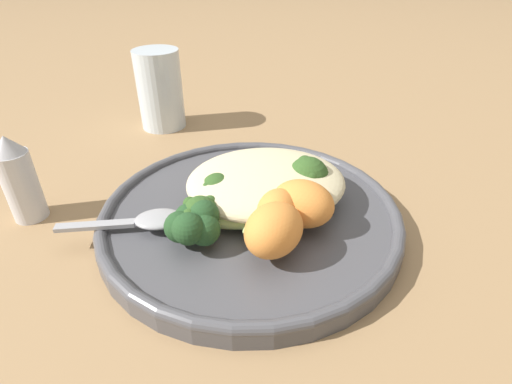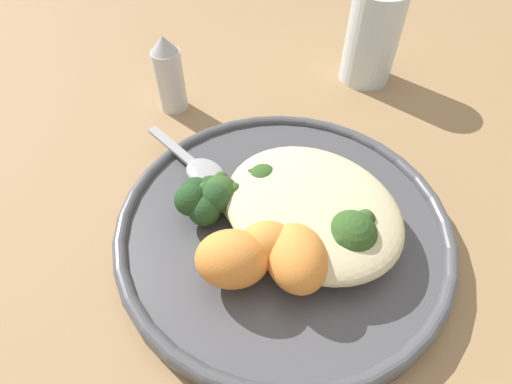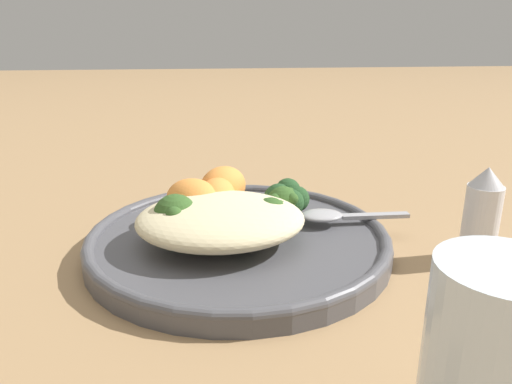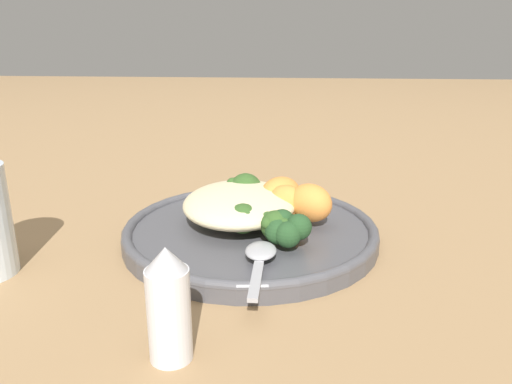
# 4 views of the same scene
# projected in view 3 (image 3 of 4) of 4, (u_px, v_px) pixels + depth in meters

# --- Properties ---
(ground_plane) EXTENTS (4.00, 4.00, 0.00)m
(ground_plane) POSITION_uv_depth(u_px,v_px,m) (249.00, 250.00, 0.48)
(ground_plane) COLOR #9E7A51
(plate) EXTENTS (0.29, 0.29, 0.02)m
(plate) POSITION_uv_depth(u_px,v_px,m) (239.00, 240.00, 0.48)
(plate) COLOR #4C4C51
(plate) RESTS_ON ground_plane
(quinoa_mound) EXTENTS (0.15, 0.13, 0.03)m
(quinoa_mound) POSITION_uv_depth(u_px,v_px,m) (221.00, 219.00, 0.45)
(quinoa_mound) COLOR beige
(quinoa_mound) RESTS_ON plate
(broccoli_stalk_0) EXTENTS (0.09, 0.09, 0.04)m
(broccoli_stalk_0) POSITION_uv_depth(u_px,v_px,m) (184.00, 216.00, 0.46)
(broccoli_stalk_0) COLOR #ADC675
(broccoli_stalk_0) RESTS_ON plate
(broccoli_stalk_1) EXTENTS (0.03, 0.11, 0.03)m
(broccoli_stalk_1) POSITION_uv_depth(u_px,v_px,m) (240.00, 226.00, 0.45)
(broccoli_stalk_1) COLOR #ADC675
(broccoli_stalk_1) RESTS_ON plate
(broccoli_stalk_2) EXTENTS (0.07, 0.08, 0.03)m
(broccoli_stalk_2) POSITION_uv_depth(u_px,v_px,m) (258.00, 213.00, 0.48)
(broccoli_stalk_2) COLOR #ADC675
(broccoli_stalk_2) RESTS_ON plate
(broccoli_stalk_3) EXTENTS (0.09, 0.03, 0.03)m
(broccoli_stalk_3) POSITION_uv_depth(u_px,v_px,m) (270.00, 203.00, 0.50)
(broccoli_stalk_3) COLOR #ADC675
(broccoli_stalk_3) RESTS_ON plate
(sweet_potato_chunk_0) EXTENTS (0.07, 0.07, 0.04)m
(sweet_potato_chunk_0) POSITION_uv_depth(u_px,v_px,m) (223.00, 187.00, 0.53)
(sweet_potato_chunk_0) COLOR orange
(sweet_potato_chunk_0) RESTS_ON plate
(sweet_potato_chunk_1) EXTENTS (0.05, 0.06, 0.04)m
(sweet_potato_chunk_1) POSITION_uv_depth(u_px,v_px,m) (217.00, 197.00, 0.50)
(sweet_potato_chunk_1) COLOR orange
(sweet_potato_chunk_1) RESTS_ON plate
(sweet_potato_chunk_2) EXTENTS (0.07, 0.07, 0.04)m
(sweet_potato_chunk_2) POSITION_uv_depth(u_px,v_px,m) (193.00, 199.00, 0.49)
(sweet_potato_chunk_2) COLOR orange
(sweet_potato_chunk_2) RESTS_ON plate
(kale_tuft) EXTENTS (0.05, 0.05, 0.03)m
(kale_tuft) POSITION_uv_depth(u_px,v_px,m) (286.00, 197.00, 0.51)
(kale_tuft) COLOR #234723
(kale_tuft) RESTS_ON plate
(spoon) EXTENTS (0.11, 0.03, 0.01)m
(spoon) POSITION_uv_depth(u_px,v_px,m) (331.00, 215.00, 0.50)
(spoon) COLOR #A3A3A8
(spoon) RESTS_ON plate
(water_glass) EXTENTS (0.06, 0.06, 0.11)m
(water_glass) POSITION_uv_depth(u_px,v_px,m) (491.00, 372.00, 0.23)
(water_glass) COLOR silver
(water_glass) RESTS_ON ground_plane
(salt_shaker) EXTENTS (0.03, 0.03, 0.09)m
(salt_shaker) POSITION_uv_depth(u_px,v_px,m) (482.00, 215.00, 0.45)
(salt_shaker) COLOR silver
(salt_shaker) RESTS_ON ground_plane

